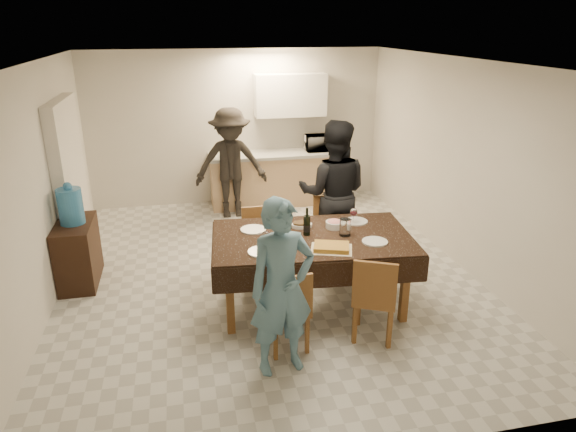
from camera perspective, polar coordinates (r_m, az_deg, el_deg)
The scene contains 33 objects.
floor at distance 6.55m, azimuth -2.19°, elevation -6.53°, with size 5.00×6.00×0.02m, color silver.
ceiling at distance 5.83m, azimuth -2.55°, elevation 16.80°, with size 5.00×6.00×0.02m, color white.
wall_back at distance 8.96m, azimuth -5.72°, elevation 9.71°, with size 5.00×0.02×2.60m, color beige.
wall_front at distance 3.37m, azimuth 6.63°, elevation -9.74°, with size 5.00×0.02×2.60m, color beige.
wall_left at distance 6.17m, azimuth -25.88°, elevation 2.63°, with size 0.02×6.00×2.60m, color beige.
wall_right at distance 6.92m, azimuth 18.58°, elevation 5.45°, with size 0.02×6.00×2.60m, color beige.
stub_partition at distance 7.35m, azimuth -23.01°, elevation 3.68°, with size 0.15×1.40×2.10m, color silver.
kitchen_base_cabinet at distance 8.94m, azimuth -1.45°, elevation 4.05°, with size 2.20×0.60×0.86m, color tan.
kitchen_worktop at distance 8.82m, azimuth -1.48°, elevation 6.88°, with size 2.24×0.64×0.05m, color #A9AAA5.
upper_cabinet at distance 8.84m, azimuth 0.25°, elevation 13.28°, with size 1.20×0.34×0.70m, color white.
dining_table at distance 5.57m, azimuth 2.71°, elevation -2.61°, with size 2.24×1.43×0.83m.
chair_near_left at distance 4.87m, azimuth -0.02°, elevation -9.76°, with size 0.44×0.44×0.47m.
chair_near_right at distance 5.09m, azimuth 10.05°, elevation -8.23°, with size 0.56×0.58×0.50m.
chair_far_left at distance 6.18m, azimuth -2.94°, elevation -2.73°, with size 0.41×0.41×0.48m.
chair_far_right at distance 6.35m, azimuth 5.10°, elevation -1.69°, with size 0.50×0.50×0.52m.
console at distance 6.71m, azimuth -22.30°, elevation -3.82°, with size 0.42×0.84×0.77m, color black.
water_jug at distance 6.50m, azimuth -23.01°, elevation 1.00°, with size 0.28×0.28×0.42m, color #3C8ED3.
wine_bottle at distance 5.53m, azimuth 2.12°, elevation -0.62°, with size 0.08×0.08×0.31m, color black, non-canonical shape.
water_pitcher at distance 5.57m, azimuth 6.35°, elevation -1.25°, with size 0.12×0.12×0.19m, color white.
savoury_tart at distance 5.23m, azimuth 4.84°, elevation -3.48°, with size 0.42×0.31×0.05m, color gold.
salad_bowl at distance 5.78m, azimuth 5.15°, elevation -0.96°, with size 0.19×0.19×0.08m, color silver.
mushroom_dish at distance 5.78m, azimuth 1.54°, elevation -1.05°, with size 0.22×0.22×0.04m, color silver.
wine_glass_a at distance 5.18m, azimuth -2.45°, elevation -2.74°, with size 0.09×0.09×0.21m, color white, non-canonical shape.
wine_glass_b at distance 5.89m, azimuth 7.30°, elevation 0.01°, with size 0.09×0.09×0.19m, color white, non-canonical shape.
wine_glass_c at distance 5.74m, azimuth 0.05°, elevation -0.32°, with size 0.09×0.09×0.21m, color white, non-canonical shape.
plate_near_left at distance 5.17m, azimuth -2.89°, elevation -3.98°, with size 0.29×0.29×0.02m, color silver.
plate_near_right at distance 5.47m, azimuth 9.63°, elevation -2.82°, with size 0.27×0.27×0.02m, color silver.
plate_far_left at distance 5.71m, azimuth -3.88°, elevation -1.51°, with size 0.28×0.28×0.02m, color silver.
plate_far_right at distance 5.98m, azimuth 7.56°, elevation -0.58°, with size 0.27×0.27×0.02m, color silver.
microwave at distance 8.96m, azimuth 3.53°, elevation 8.12°, with size 0.49×0.33×0.27m, color white.
person_near at distance 4.52m, azimuth -0.68°, elevation -8.03°, with size 0.60×0.39×1.65m, color slate.
person_far at distance 6.60m, azimuth 5.04°, elevation 2.52°, with size 0.92×0.71×1.89m, color black.
person_kitchen at distance 8.28m, azimuth -6.37°, elevation 5.83°, with size 1.14×0.66×1.77m, color black.
Camera 1 is at (-0.98, -5.74, 3.00)m, focal length 32.00 mm.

